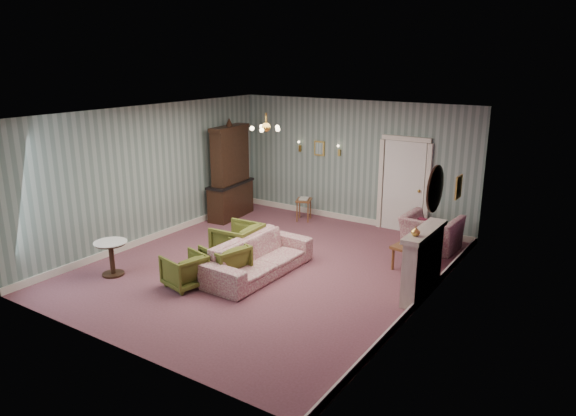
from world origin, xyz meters
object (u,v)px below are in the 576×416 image
Objects in this scene: olive_chair_c at (237,241)px; dresser at (230,170)px; fireplace at (423,263)px; side_table_black at (425,245)px; olive_chair_b at (226,260)px; sofa_chintz at (259,251)px; olive_chair_a at (185,269)px; pedestal_table at (112,258)px; wingback_chair at (431,227)px; coffee_table at (413,255)px.

dresser reaches higher than olive_chair_c.
fireplace reaches higher than side_table_black.
olive_chair_b is 0.62m from sofa_chintz.
olive_chair_a is 4.64m from side_table_black.
olive_chair_b is at bearing -158.23° from fireplace.
fireplace reaches higher than pedestal_table.
fireplace is at bearing -24.33° from dresser.
fireplace reaches higher than olive_chair_a.
olive_chair_a is 0.28× the size of sofa_chintz.
olive_chair_a is at bearing -3.85° from olive_chair_c.
dresser reaches higher than olive_chair_a.
olive_chair_c is 3.10m from dresser.
olive_chair_c is 0.80m from sofa_chintz.
sofa_chintz is 3.73m from wingback_chair.
sofa_chintz is 2.94m from coffee_table.
side_table_black is at bearing -42.91° from sofa_chintz.
wingback_chair is 2.34m from fireplace.
olive_chair_c reaches higher than coffee_table.
dresser reaches higher than side_table_black.
olive_chair_c reaches higher than pedestal_table.
olive_chair_c is at bearing -172.36° from fireplace.
fireplace is at bearing 108.24° from wingback_chair.
coffee_table is (2.96, 1.61, -0.18)m from olive_chair_c.
olive_chair_c is 3.67m from side_table_black.
dresser is (-2.34, 3.03, 0.84)m from olive_chair_b.
wingback_chair is 0.78× the size of fireplace.
dresser is (-1.98, 2.24, 0.79)m from olive_chair_c.
olive_chair_a is 0.47× the size of fireplace.
olive_chair_c is at bearing -145.74° from side_table_black.
dresser reaches higher than sofa_chintz.
pedestal_table is (-1.84, -1.00, -0.04)m from olive_chair_b.
olive_chair_b is 3.54m from coffee_table.
coffee_table is at bearing 95.49° from wingback_chair.
coffee_table is at bearing -13.82° from dresser.
dresser is at bearing -141.81° from olive_chair_c.
olive_chair_c reaches higher than olive_chair_a.
olive_chair_a is at bearing -130.96° from side_table_black.
olive_chair_c is at bearing -167.54° from olive_chair_a.
olive_chair_c is 1.40× the size of side_table_black.
fireplace is at bearing -73.29° from sofa_chintz.
coffee_table is at bearing 115.18° from olive_chair_c.
olive_chair_a is 4.27m from dresser.
fireplace is at bearing -63.69° from coffee_table.
side_table_black is 0.92× the size of pedestal_table.
olive_chair_b is 3.91m from side_table_black.
wingback_chair is (2.93, 4.17, 0.15)m from olive_chair_a.
olive_chair_c is at bearing -140.55° from olive_chair_b.
sofa_chintz reaches higher than olive_chair_c.
olive_chair_b is (0.37, 0.65, 0.03)m from olive_chair_a.
olive_chair_b reaches higher than pedestal_table.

